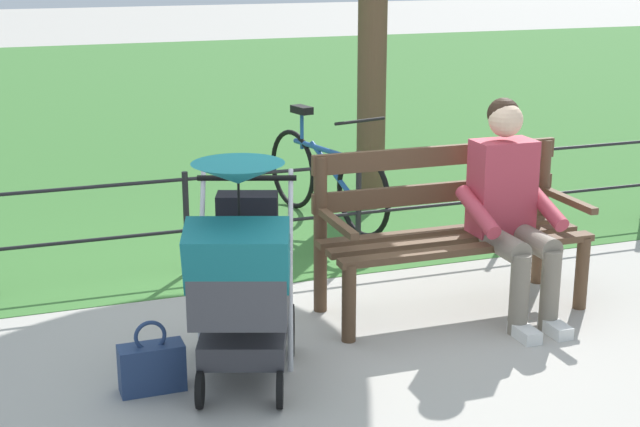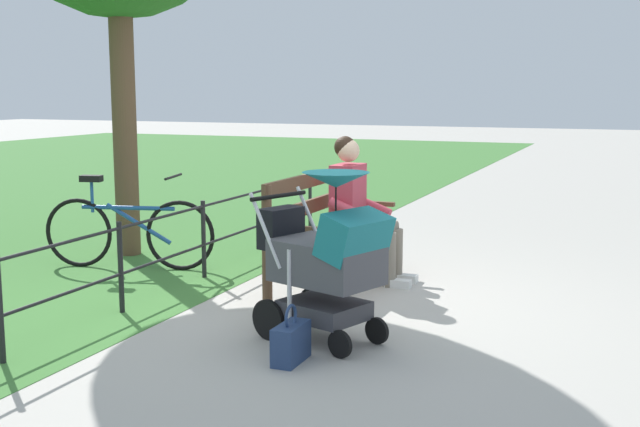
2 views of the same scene
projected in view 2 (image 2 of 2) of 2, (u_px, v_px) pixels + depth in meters
The scene contains 7 objects.
ground_plane at pixel (302, 309), 6.20m from camera, with size 60.00×60.00×0.00m, color #ADA89E.
park_bench at pixel (323, 226), 6.84m from camera, with size 1.61×0.62×0.96m.
person_on_bench at pixel (359, 205), 7.00m from camera, with size 0.53×0.74×1.28m.
stroller at pixel (327, 255), 5.29m from camera, with size 0.76×0.99×1.15m.
handbag at pixel (291, 342), 4.97m from camera, with size 0.32×0.14×0.37m.
park_fence at pixel (165, 245), 6.59m from camera, with size 6.18×0.04×0.70m.
bicycle at pixel (128, 231), 7.53m from camera, with size 0.54×1.62×0.89m.
Camera 2 is at (5.52, 2.39, 1.68)m, focal length 45.09 mm.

